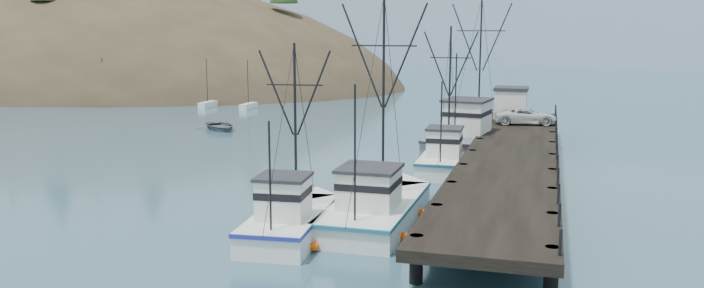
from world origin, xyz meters
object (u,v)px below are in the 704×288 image
object	(u,v)px
trawler_near	(377,207)
pickup_truck	(526,116)
motorboat	(220,130)
work_vessel	(473,138)
pier	(512,156)
trawler_mid	(292,219)
trawler_far	(446,158)
pier_shed	(511,102)

from	to	relation	value
trawler_near	pickup_truck	bearing A→B (deg)	75.52
trawler_near	motorboat	size ratio (longest dim) A/B	2.35
trawler_near	pickup_truck	distance (m)	26.57
work_vessel	motorboat	world-z (taller)	work_vessel
pier	trawler_mid	world-z (taller)	trawler_mid
pier	motorboat	xyz separation A→B (m)	(-29.45, 15.83, -1.69)
pier	trawler_near	world-z (taller)	trawler_near
trawler_far	pier_shed	bearing A→B (deg)	76.93
pier_shed	pickup_truck	bearing A→B (deg)	-69.98
pier	work_vessel	size ratio (longest dim) A/B	2.84
trawler_near	trawler_mid	size ratio (longest dim) A/B	1.25
trawler_mid	motorboat	world-z (taller)	trawler_mid
pier	pickup_truck	xyz separation A→B (m)	(0.39, 13.81, 1.04)
trawler_mid	work_vessel	xyz separation A→B (m)	(6.11, 25.47, 0.41)
work_vessel	pier_shed	world-z (taller)	work_vessel
pier	trawler_near	size ratio (longest dim) A/B	3.60
pier	trawler_far	world-z (taller)	trawler_far
trawler_near	work_vessel	xyz separation A→B (m)	(2.59, 22.05, 0.41)
pickup_truck	work_vessel	bearing A→B (deg)	122.04
work_vessel	trawler_near	bearing A→B (deg)	-96.71
trawler_mid	trawler_far	size ratio (longest dim) A/B	0.92
pier	work_vessel	distance (m)	10.85
work_vessel	pickup_truck	world-z (taller)	work_vessel
pier_shed	motorboat	world-z (taller)	pier_shed
work_vessel	motorboat	bearing A→B (deg)	167.70
pickup_truck	trawler_mid	bearing A→B (deg)	151.01
pier_shed	work_vessel	bearing A→B (deg)	-107.82
trawler_mid	pier_shed	xyz separation A→B (m)	(8.61, 33.26, 2.60)
trawler_far	pier_shed	world-z (taller)	trawler_far
work_vessel	motorboat	size ratio (longest dim) A/B	2.98
pier_shed	trawler_mid	bearing A→B (deg)	-104.52
motorboat	work_vessel	bearing A→B (deg)	-57.75
trawler_near	work_vessel	distance (m)	22.21
trawler_far	work_vessel	size ratio (longest dim) A/B	0.68
trawler_far	pickup_truck	bearing A→B (deg)	65.52
trawler_far	motorboat	size ratio (longest dim) A/B	2.04
trawler_near	motorboat	world-z (taller)	trawler_near
pickup_truck	motorboat	world-z (taller)	pickup_truck
trawler_mid	work_vessel	size ratio (longest dim) A/B	0.63
pier	trawler_far	distance (m)	5.45
pickup_truck	pier	bearing A→B (deg)	168.62
work_vessel	trawler_far	bearing A→B (deg)	-97.99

